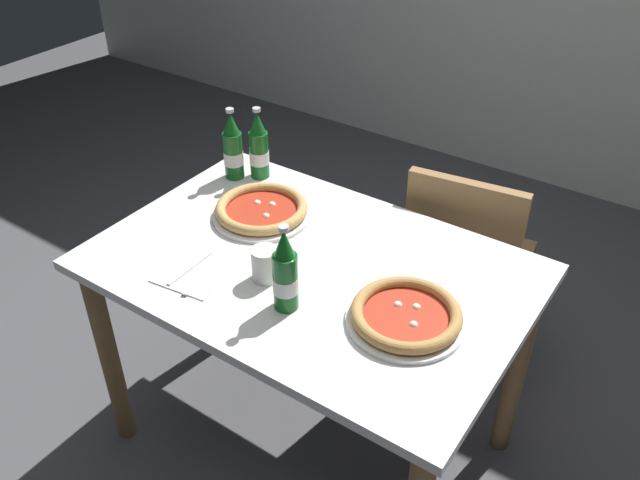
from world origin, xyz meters
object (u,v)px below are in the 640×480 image
dining_table_main (310,295)px  beer_bottle_left (233,149)px  chair_behind_table (465,259)px  pizza_margherita_near (262,210)px  beer_bottle_right (259,148)px  beer_bottle_center (285,274)px  napkin_with_cutlery (195,272)px  pizza_marinara_far (406,316)px  paper_cup (265,264)px

dining_table_main → beer_bottle_left: bearing=152.5°
chair_behind_table → pizza_margherita_near: chair_behind_table is taller
beer_bottle_left → beer_bottle_right: bearing=37.9°
beer_bottle_right → beer_bottle_center: bearing=-45.8°
dining_table_main → napkin_with_cutlery: bearing=-137.7°
chair_behind_table → beer_bottle_left: 0.88m
pizza_marinara_far → beer_bottle_center: beer_bottle_center is taller
dining_table_main → beer_bottle_center: bearing=-73.3°
pizza_margherita_near → chair_behind_table: bearing=45.4°
pizza_margherita_near → beer_bottle_left: beer_bottle_left is taller
dining_table_main → beer_bottle_right: beer_bottle_right is taller
beer_bottle_left → napkin_with_cutlery: beer_bottle_left is taller
pizza_marinara_far → beer_bottle_right: size_ratio=1.21×
pizza_margherita_near → dining_table_main: bearing=-23.7°
beer_bottle_right → pizza_marinara_far: bearing=-26.0°
beer_bottle_left → beer_bottle_center: 0.70m
pizza_marinara_far → paper_cup: (-0.40, -0.06, 0.03)m
pizza_margherita_near → beer_bottle_left: 0.28m
beer_bottle_left → beer_bottle_center: bearing=-38.8°
beer_bottle_center → paper_cup: bearing=152.5°
chair_behind_table → beer_bottle_right: beer_bottle_right is taller
beer_bottle_right → napkin_with_cutlery: (0.19, -0.52, -0.10)m
beer_bottle_center → beer_bottle_right: (-0.48, 0.49, 0.00)m
beer_bottle_center → paper_cup: 0.14m
pizza_margherita_near → napkin_with_cutlery: 0.33m
beer_bottle_right → paper_cup: beer_bottle_right is taller
pizza_margherita_near → napkin_with_cutlery: bearing=-85.1°
napkin_with_cutlery → beer_bottle_left: bearing=118.6°
chair_behind_table → napkin_with_cutlery: bearing=53.1°
beer_bottle_left → napkin_with_cutlery: 0.54m
pizza_marinara_far → beer_bottle_left: size_ratio=1.21×
dining_table_main → paper_cup: (-0.06, -0.12, 0.16)m
beer_bottle_right → chair_behind_table: bearing=25.1°
pizza_marinara_far → beer_bottle_center: bearing=-157.0°
pizza_marinara_far → paper_cup: size_ratio=3.16×
dining_table_main → pizza_marinara_far: pizza_marinara_far is taller
chair_behind_table → pizza_marinara_far: size_ratio=2.83×
napkin_with_cutlery → pizza_margherita_near: bearing=94.9°
dining_table_main → pizza_margherita_near: (-0.26, 0.11, 0.14)m
beer_bottle_center → beer_bottle_right: bearing=134.2°
beer_bottle_center → pizza_marinara_far: bearing=23.0°
beer_bottle_left → beer_bottle_center: same height
dining_table_main → chair_behind_table: 0.67m
chair_behind_table → beer_bottle_center: bearing=70.1°
pizza_marinara_far → paper_cup: 0.40m
dining_table_main → beer_bottle_center: 0.29m
beer_bottle_left → paper_cup: beer_bottle_left is taller
dining_table_main → paper_cup: 0.21m
dining_table_main → paper_cup: paper_cup is taller
napkin_with_cutlery → paper_cup: size_ratio=2.12×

